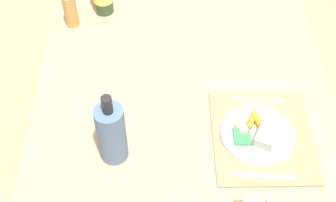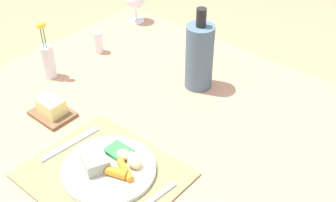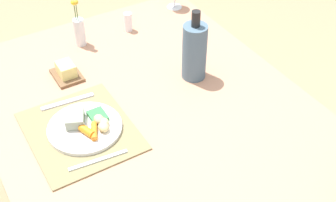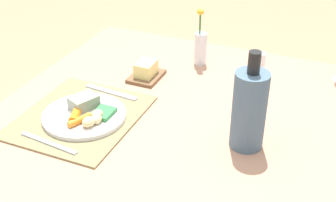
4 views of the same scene
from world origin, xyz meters
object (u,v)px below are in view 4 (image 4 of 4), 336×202
object	(u,v)px
dining_table	(148,169)
knife	(49,143)
butter_dish	(146,72)
fork	(111,92)
cooler_bottle	(249,109)
dinner_plate	(85,114)
salt_shaker	(260,64)
flower_vase	(200,45)

from	to	relation	value
dining_table	knife	bearing A→B (deg)	-71.26
butter_dish	fork	bearing A→B (deg)	-20.45
dining_table	fork	xyz separation A→B (m)	(-0.23, -0.24, 0.08)
cooler_bottle	butter_dish	xyz separation A→B (m)	(-0.25, -0.43, -0.09)
dinner_plate	cooler_bottle	xyz separation A→B (m)	(-0.07, 0.48, 0.10)
dining_table	butter_dish	xyz separation A→B (m)	(-0.38, -0.19, 0.09)
knife	salt_shaker	size ratio (longest dim) A/B	2.30
fork	cooler_bottle	world-z (taller)	cooler_bottle
dinner_plate	salt_shaker	bearing A→B (deg)	140.05
dinner_plate	knife	world-z (taller)	dinner_plate
salt_shaker	butter_dish	world-z (taller)	salt_shaker
dining_table	fork	bearing A→B (deg)	-133.21
dining_table	salt_shaker	distance (m)	0.59
flower_vase	dinner_plate	bearing A→B (deg)	-20.73
knife	cooler_bottle	size ratio (longest dim) A/B	0.68
dining_table	butter_dish	size ratio (longest dim) A/B	11.55
knife	butter_dish	size ratio (longest dim) A/B	1.50
cooler_bottle	butter_dish	world-z (taller)	cooler_bottle
dining_table	cooler_bottle	size ratio (longest dim) A/B	5.28
dinner_plate	fork	world-z (taller)	dinner_plate
knife	cooler_bottle	xyz separation A→B (m)	(-0.22, 0.50, 0.11)
cooler_bottle	butter_dish	bearing A→B (deg)	-120.07
fork	butter_dish	distance (m)	0.16
dining_table	dinner_plate	xyz separation A→B (m)	(-0.07, -0.24, 0.09)
fork	cooler_bottle	bearing A→B (deg)	83.93
salt_shaker	fork	bearing A→B (deg)	-51.51
cooler_bottle	salt_shaker	xyz separation A→B (m)	(-0.43, -0.07, -0.07)
fork	knife	distance (m)	0.32
dining_table	salt_shaker	size ratio (longest dim) A/B	17.75
flower_vase	cooler_bottle	bearing A→B (deg)	34.14
knife	dining_table	bearing A→B (deg)	114.65
cooler_bottle	butter_dish	size ratio (longest dim) A/B	2.19
fork	flower_vase	xyz separation A→B (m)	(-0.33, 0.19, 0.06)
flower_vase	butter_dish	size ratio (longest dim) A/B	1.66
salt_shaker	butter_dish	bearing A→B (deg)	-63.43
dining_table	dinner_plate	world-z (taller)	dinner_plate
dining_table	cooler_bottle	world-z (taller)	cooler_bottle
knife	flower_vase	distance (m)	0.69
dinner_plate	flower_vase	bearing A→B (deg)	159.27
fork	knife	world-z (taller)	same
cooler_bottle	knife	bearing A→B (deg)	-66.27
fork	salt_shaker	world-z (taller)	salt_shaker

